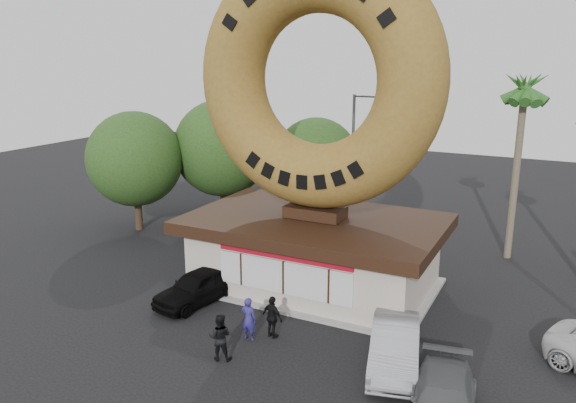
# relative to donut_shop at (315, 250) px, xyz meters

# --- Properties ---
(ground) EXTENTS (90.00, 90.00, 0.00)m
(ground) POSITION_rel_donut_shop_xyz_m (0.00, -5.98, -1.77)
(ground) COLOR black
(ground) RESTS_ON ground
(donut_shop) EXTENTS (11.20, 7.20, 3.80)m
(donut_shop) POSITION_rel_donut_shop_xyz_m (0.00, 0.00, 0.00)
(donut_shop) COLOR beige
(donut_shop) RESTS_ON ground
(giant_donut) EXTENTS (10.94, 2.79, 10.94)m
(giant_donut) POSITION_rel_donut_shop_xyz_m (0.00, 0.02, 7.50)
(giant_donut) COLOR olive
(giant_donut) RESTS_ON donut_shop
(tree_west) EXTENTS (6.00, 6.00, 7.65)m
(tree_west) POSITION_rel_donut_shop_xyz_m (-9.50, 7.02, 2.87)
(tree_west) COLOR #473321
(tree_west) RESTS_ON ground
(tree_mid) EXTENTS (5.20, 5.20, 6.63)m
(tree_mid) POSITION_rel_donut_shop_xyz_m (-4.00, 9.02, 2.25)
(tree_mid) COLOR #473321
(tree_mid) RESTS_ON ground
(tree_far) EXTENTS (5.60, 5.60, 7.14)m
(tree_far) POSITION_rel_donut_shop_xyz_m (-13.00, 3.02, 2.56)
(tree_far) COLOR #473321
(tree_far) RESTS_ON ground
(palm_near) EXTENTS (2.60, 2.60, 9.75)m
(palm_near) POSITION_rel_donut_shop_xyz_m (7.50, 8.02, 6.65)
(palm_near) COLOR #726651
(palm_near) RESTS_ON ground
(street_lamp) EXTENTS (2.11, 0.20, 8.00)m
(street_lamp) POSITION_rel_donut_shop_xyz_m (-1.86, 10.02, 2.72)
(street_lamp) COLOR #59595E
(street_lamp) RESTS_ON ground
(person_left) EXTENTS (0.62, 0.40, 1.69)m
(person_left) POSITION_rel_donut_shop_xyz_m (-0.13, -5.65, -0.92)
(person_left) COLOR navy
(person_left) RESTS_ON ground
(person_center) EXTENTS (1.00, 0.90, 1.69)m
(person_center) POSITION_rel_donut_shop_xyz_m (-0.31, -7.29, -0.92)
(person_center) COLOR black
(person_center) RESTS_ON ground
(person_right) EXTENTS (1.04, 0.66, 1.65)m
(person_right) POSITION_rel_donut_shop_xyz_m (0.59, -5.10, -0.94)
(person_right) COLOR black
(person_right) RESTS_ON ground
(car_black) EXTENTS (2.48, 4.42, 1.42)m
(car_black) POSITION_rel_donut_shop_xyz_m (-3.75, -3.82, -1.06)
(car_black) COLOR black
(car_black) RESTS_ON ground
(car_silver) EXTENTS (2.66, 4.80, 1.50)m
(car_silver) POSITION_rel_donut_shop_xyz_m (5.24, -4.98, -1.02)
(car_silver) COLOR #A0A1A5
(car_silver) RESTS_ON ground
(car_grey) EXTENTS (2.59, 4.79, 1.32)m
(car_grey) POSITION_rel_donut_shop_xyz_m (7.40, -7.32, -1.11)
(car_grey) COLOR slate
(car_grey) RESTS_ON ground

